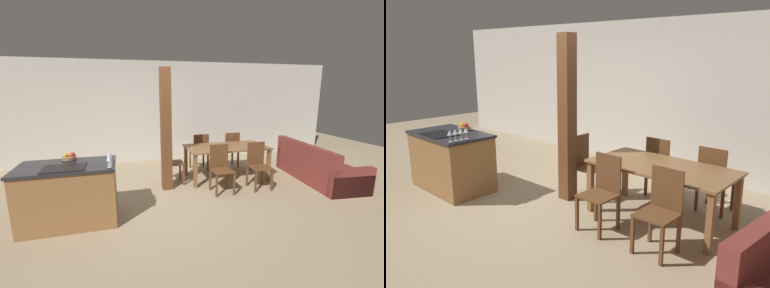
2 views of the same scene
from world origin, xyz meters
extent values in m
plane|color=#9E896B|center=(0.00, 0.00, 0.00)|extent=(16.00, 16.00, 0.00)
cube|color=beige|center=(0.00, 2.69, 1.35)|extent=(11.20, 0.08, 2.70)
cube|color=olive|center=(-1.48, -0.48, 0.43)|extent=(1.32, 0.75, 0.86)
cube|color=#232328|center=(-1.48, -0.48, 0.88)|extent=(1.36, 0.79, 0.04)
cube|color=black|center=(-1.48, -0.63, 0.91)|extent=(0.56, 0.40, 0.01)
cylinder|color=#99704C|center=(-1.48, -0.21, 0.94)|extent=(0.21, 0.21, 0.05)
sphere|color=red|center=(-1.43, -0.21, 0.99)|extent=(0.08, 0.08, 0.08)
sphere|color=gold|center=(-1.53, -0.22, 0.99)|extent=(0.08, 0.08, 0.08)
cylinder|color=silver|center=(-0.87, -0.80, 0.92)|extent=(0.06, 0.06, 0.00)
cylinder|color=silver|center=(-0.87, -0.80, 0.96)|extent=(0.01, 0.01, 0.09)
cone|color=silver|center=(-0.87, -0.80, 1.04)|extent=(0.07, 0.07, 0.07)
cylinder|color=silver|center=(-0.87, -0.72, 0.92)|extent=(0.06, 0.06, 0.00)
cylinder|color=silver|center=(-0.87, -0.72, 0.96)|extent=(0.01, 0.01, 0.09)
cone|color=silver|center=(-0.87, -0.72, 1.04)|extent=(0.07, 0.07, 0.07)
cylinder|color=silver|center=(-0.87, -0.63, 0.92)|extent=(0.06, 0.06, 0.00)
cylinder|color=silver|center=(-0.87, -0.63, 0.96)|extent=(0.01, 0.01, 0.09)
cone|color=silver|center=(-0.87, -0.63, 1.04)|extent=(0.07, 0.07, 0.07)
cylinder|color=silver|center=(-0.87, -0.55, 0.92)|extent=(0.06, 0.06, 0.00)
cylinder|color=silver|center=(-0.87, -0.55, 0.96)|extent=(0.01, 0.01, 0.09)
cone|color=silver|center=(-0.87, -0.55, 1.04)|extent=(0.07, 0.07, 0.07)
cube|color=brown|center=(1.54, 0.73, 0.72)|extent=(1.79, 0.93, 0.03)
cube|color=brown|center=(0.71, 0.33, 0.35)|extent=(0.07, 0.07, 0.70)
cube|color=brown|center=(2.37, 0.33, 0.35)|extent=(0.07, 0.07, 0.70)
cube|color=brown|center=(0.71, 1.13, 0.35)|extent=(0.07, 0.07, 0.70)
cube|color=brown|center=(2.37, 1.13, 0.35)|extent=(0.07, 0.07, 0.70)
cube|color=brown|center=(1.14, -0.03, 0.44)|extent=(0.40, 0.40, 0.02)
cube|color=brown|center=(1.14, 0.16, 0.69)|extent=(0.38, 0.02, 0.47)
cube|color=brown|center=(0.96, -0.21, 0.22)|extent=(0.04, 0.04, 0.43)
cube|color=brown|center=(1.32, -0.21, 0.22)|extent=(0.04, 0.04, 0.43)
cube|color=brown|center=(0.96, 0.14, 0.22)|extent=(0.04, 0.04, 0.43)
cube|color=brown|center=(1.32, 0.14, 0.22)|extent=(0.04, 0.04, 0.43)
cube|color=brown|center=(1.95, -0.03, 0.44)|extent=(0.40, 0.40, 0.02)
cube|color=brown|center=(1.95, 0.16, 0.69)|extent=(0.38, 0.02, 0.47)
cube|color=brown|center=(1.77, -0.21, 0.22)|extent=(0.04, 0.04, 0.43)
cube|color=brown|center=(2.12, -0.21, 0.22)|extent=(0.04, 0.04, 0.43)
cube|color=brown|center=(1.77, 0.14, 0.22)|extent=(0.04, 0.04, 0.43)
cube|color=brown|center=(2.12, 0.14, 0.22)|extent=(0.04, 0.04, 0.43)
cube|color=brown|center=(1.14, 1.49, 0.44)|extent=(0.40, 0.40, 0.02)
cube|color=brown|center=(1.14, 1.30, 0.69)|extent=(0.38, 0.02, 0.47)
cube|color=brown|center=(1.32, 1.67, 0.22)|extent=(0.04, 0.04, 0.43)
cube|color=brown|center=(0.96, 1.67, 0.22)|extent=(0.04, 0.04, 0.43)
cube|color=brown|center=(1.32, 1.32, 0.22)|extent=(0.04, 0.04, 0.43)
cube|color=brown|center=(0.96, 1.32, 0.22)|extent=(0.04, 0.04, 0.43)
cube|color=brown|center=(1.95, 1.49, 0.44)|extent=(0.40, 0.40, 0.02)
cube|color=brown|center=(1.95, 1.30, 0.69)|extent=(0.38, 0.02, 0.47)
cube|color=brown|center=(2.12, 1.67, 0.22)|extent=(0.04, 0.04, 0.43)
cube|color=brown|center=(1.77, 1.67, 0.22)|extent=(0.04, 0.04, 0.43)
cube|color=brown|center=(2.12, 1.32, 0.22)|extent=(0.04, 0.04, 0.43)
cube|color=brown|center=(1.77, 1.32, 0.22)|extent=(0.04, 0.04, 0.43)
cube|color=brown|center=(0.35, 0.73, 0.44)|extent=(0.40, 0.40, 0.02)
cube|color=brown|center=(0.16, 0.73, 0.69)|extent=(0.02, 0.38, 0.47)
cube|color=brown|center=(0.52, 0.55, 0.22)|extent=(0.04, 0.04, 0.43)
cube|color=brown|center=(0.52, 0.91, 0.22)|extent=(0.04, 0.04, 0.43)
cube|color=brown|center=(0.17, 0.55, 0.22)|extent=(0.04, 0.04, 0.43)
cube|color=brown|center=(0.17, 0.91, 0.22)|extent=(0.04, 0.04, 0.43)
cube|color=maroon|center=(3.47, 0.09, 0.21)|extent=(1.07, 2.14, 0.42)
cube|color=maroon|center=(3.11, 0.12, 0.62)|extent=(0.36, 2.07, 0.41)
cube|color=maroon|center=(3.38, -0.87, 0.28)|extent=(0.88, 0.22, 0.56)
cube|color=maroon|center=(3.56, 1.04, 0.28)|extent=(0.88, 0.22, 0.56)
cube|color=brown|center=(0.15, 0.46, 1.19)|extent=(0.20, 0.20, 2.37)
camera|label=1|loc=(-0.68, -4.39, 1.99)|focal=24.00mm
camera|label=2|loc=(3.81, -3.29, 2.12)|focal=35.00mm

